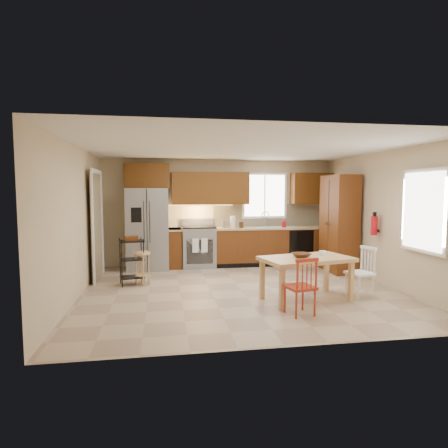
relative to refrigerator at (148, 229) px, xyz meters
The scene contains 33 objects.
floor 2.87m from the refrigerator, 51.34° to the right, with size 5.50×5.50×0.00m, color tan.
ceiling 3.15m from the refrigerator, 51.34° to the right, with size 5.50×5.00×0.02m, color silver.
wall_back 1.77m from the refrigerator, 12.44° to the left, with size 5.50×0.02×2.50m, color #CCB793.
wall_front 4.94m from the refrigerator, 69.82° to the right, with size 5.50×0.02×2.50m, color #CCB793.
wall_left 2.39m from the refrigerator, 116.29° to the right, with size 0.02×5.00×2.50m, color #CCB793.
wall_right 4.94m from the refrigerator, 25.53° to the right, with size 0.02×5.00×2.50m, color #CCB793.
refrigerator is the anchor object (origin of this frame).
range_stove 1.24m from the refrigerator, ahead, with size 0.76×0.63×0.92m, color gray.
base_cabinet_narrow 0.76m from the refrigerator, ahead, with size 0.30×0.60×0.90m, color #5C3111.
base_cabinet_run 3.03m from the refrigerator, ahead, with size 2.92×0.60×0.90m, color #5C3111.
dishwasher 3.59m from the refrigerator, ahead, with size 0.60×0.02×0.78m, color black.
backsplash 3.02m from the refrigerator, ahead, with size 2.92×0.03×0.55m, color beige.
upper_over_fridge 1.21m from the refrigerator, 90.00° to the left, with size 1.00×0.35×0.55m, color #5C320F.
upper_left_block 1.73m from the refrigerator, ahead, with size 1.80×0.35×0.75m, color #5C320F.
upper_right_block 4.06m from the refrigerator, ahead, with size 1.00×0.35×0.75m, color #5C320F.
window_back 2.92m from the refrigerator, ahead, with size 1.12×0.04×1.12m, color white.
sink 2.80m from the refrigerator, ahead, with size 0.62×0.46×0.16m, color gray.
undercab_glow 1.27m from the refrigerator, ahead, with size 1.60×0.30×0.01m, color #FFBF66.
soap_bottle 3.18m from the refrigerator, ahead, with size 0.09×0.09×0.19m, color #B50C15.
paper_towel 1.95m from the refrigerator, ahead, with size 0.12×0.12×0.28m, color white.
canister_steel 1.75m from the refrigerator, ahead, with size 0.11×0.11×0.18m, color gray.
canister_wood 2.15m from the refrigerator, ahead, with size 0.10×0.10×0.14m, color #462B12.
pantry 4.23m from the refrigerator, 12.62° to the right, with size 0.50×0.95×2.10m, color #5C3111.
fire_extinguisher 4.76m from the refrigerator, 24.52° to the right, with size 0.12×0.12×0.36m, color #B50C15.
window_right 5.50m from the refrigerator, 36.79° to the right, with size 0.04×1.02×1.32m, color white.
doorway 1.28m from the refrigerator, 139.62° to the right, with size 0.04×0.95×2.10m, color #8C7A59.
dining_table 3.95m from the refrigerator, 48.23° to the right, with size 1.41×0.80×0.69m, color tan, non-canonical shape.
chair_red 4.25m from the refrigerator, 57.70° to the right, with size 0.39×0.39×0.83m, color #A42B19, non-canonical shape.
chair_white 4.59m from the refrigerator, 38.89° to the right, with size 0.39×0.39×0.83m, color white, non-canonical shape.
table_bowl 3.86m from the refrigerator, 49.21° to the right, with size 0.29×0.29×0.07m, color #462B12.
table_jar 4.07m from the refrigerator, 44.15° to the right, with size 0.09×0.09×0.11m, color white.
bar_stool 1.58m from the refrigerator, 91.97° to the right, with size 0.30×0.30×0.62m, color tan, non-canonical shape.
utility_cart 1.52m from the refrigerator, 99.73° to the right, with size 0.44×0.34×0.87m, color black, non-canonical shape.
Camera 1 is at (-1.34, -6.41, 1.75)m, focal length 30.00 mm.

